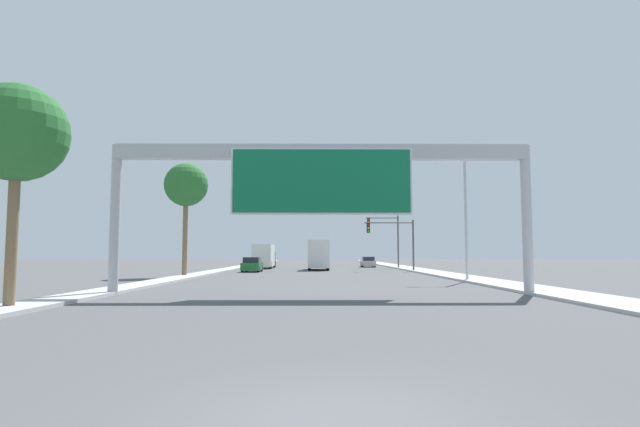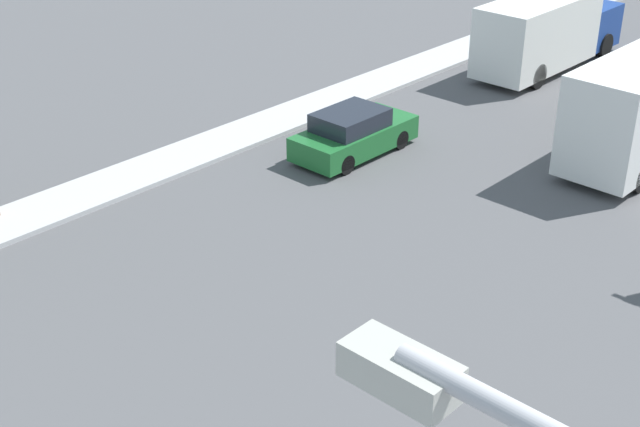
{
  "view_description": "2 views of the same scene",
  "coord_description": "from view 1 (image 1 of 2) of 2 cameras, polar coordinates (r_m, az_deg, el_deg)",
  "views": [
    {
      "loc": [
        -0.24,
        -6.0,
        1.99
      ],
      "look_at": [
        0.0,
        28.37,
        4.71
      ],
      "focal_mm": 28.0,
      "sensor_mm": 36.0,
      "label": 1
    },
    {
      "loc": [
        10.46,
        26.32,
        11.81
      ],
      "look_at": [
        -1.39,
        39.03,
        2.72
      ],
      "focal_mm": 50.0,
      "sensor_mm": 36.0,
      "label": 2
    }
  ],
  "objects": [
    {
      "name": "traffic_light_mid_block",
      "position": [
        64.71,
        7.81,
        -2.23
      ],
      "size": [
        4.21,
        0.32,
        6.79
      ],
      "color": "#4C4C4F",
      "rests_on": "ground"
    },
    {
      "name": "truck_box_secondary",
      "position": [
        58.41,
        -0.17,
        -4.77
      ],
      "size": [
        2.4,
        7.34,
        3.44
      ],
      "color": "yellow",
      "rests_on": "ground"
    },
    {
      "name": "sidewalk_right",
      "position": [
        67.02,
        9.53,
        -6.1
      ],
      "size": [
        3.0,
        120.0,
        0.15
      ],
      "color": "#B4B4B4",
      "rests_on": "ground"
    },
    {
      "name": "palm_tree_background",
      "position": [
        44.05,
        -15.05,
        3.07
      ],
      "size": [
        3.68,
        3.68,
        9.63
      ],
      "color": "brown",
      "rests_on": "ground"
    },
    {
      "name": "car_near_left",
      "position": [
        53.09,
        -7.76,
        -5.85
      ],
      "size": [
        1.87,
        4.4,
        1.54
      ],
      "color": "#1E662D",
      "rests_on": "ground"
    },
    {
      "name": "street_lamp_right",
      "position": [
        36.79,
        15.91,
        1.04
      ],
      "size": [
        2.38,
        0.28,
        9.36
      ],
      "color": "#B2B2B7",
      "rests_on": "ground"
    },
    {
      "name": "palm_tree_foreground",
      "position": [
        21.2,
        -31.33,
        7.74
      ],
      "size": [
        3.54,
        3.54,
        8.08
      ],
      "color": "brown",
      "rests_on": "ground"
    },
    {
      "name": "ground_plane",
      "position": [
        6.32,
        1.96,
        -22.85
      ],
      "size": [
        300.0,
        300.0,
        0.0
      ],
      "primitive_type": "plane",
      "color": "#515154"
    },
    {
      "name": "median_strip_left",
      "position": [
        66.85,
        -9.5,
        -6.1
      ],
      "size": [
        2.0,
        120.0,
        0.15
      ],
      "color": "#B4B4B4",
      "rests_on": "ground"
    },
    {
      "name": "traffic_light_near_intersection",
      "position": [
        54.71,
        8.69,
        -2.53
      ],
      "size": [
        5.39,
        0.32,
        5.56
      ],
      "color": "#4C4C4F",
      "rests_on": "ground"
    },
    {
      "name": "car_near_center",
      "position": [
        70.08,
        -0.21,
        -5.58
      ],
      "size": [
        1.83,
        4.31,
        1.48
      ],
      "color": "#1E662D",
      "rests_on": "ground"
    },
    {
      "name": "car_near_right",
      "position": [
        70.67,
        5.5,
        -5.56
      ],
      "size": [
        1.8,
        4.44,
        1.45
      ],
      "color": "#A5A8AD",
      "rests_on": "ground"
    },
    {
      "name": "truck_box_primary",
      "position": [
        64.98,
        -6.4,
        -4.87
      ],
      "size": [
        2.37,
        8.35,
        3.05
      ],
      "color": "navy",
      "rests_on": "ground"
    },
    {
      "name": "sign_gantry",
      "position": [
        24.18,
        0.18,
        4.51
      ],
      "size": [
        20.37,
        0.73,
        7.24
      ],
      "color": "#B2B2B7",
      "rests_on": "ground"
    }
  ]
}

